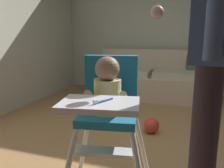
% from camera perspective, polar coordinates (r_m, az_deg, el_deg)
% --- Properties ---
extents(ground, '(6.10, 6.84, 0.10)m').
position_cam_1_polar(ground, '(2.31, 12.02, -17.88)').
color(ground, '#A87B4A').
extents(wall_far, '(5.30, 0.06, 2.72)m').
position_cam_1_polar(wall_far, '(4.68, 16.30, 14.60)').
color(wall_far, beige).
rests_on(wall_far, ground).
extents(couch, '(2.10, 0.86, 0.86)m').
position_cam_1_polar(couch, '(4.24, 10.36, 1.26)').
color(couch, beige).
rests_on(couch, ground).
extents(high_chair, '(0.70, 0.80, 0.97)m').
position_cam_1_polar(high_chair, '(1.45, -0.97, -4.41)').
color(high_chair, white).
rests_on(high_chair, ground).
extents(adult_standing, '(0.51, 0.53, 1.72)m').
position_cam_1_polar(adult_standing, '(1.27, 23.47, 6.07)').
color(adult_standing, '#342632').
rests_on(adult_standing, ground).
extents(toy_ball, '(0.18, 0.18, 0.18)m').
position_cam_1_polar(toy_ball, '(2.68, 9.90, -10.24)').
color(toy_ball, '#D13D33').
rests_on(toy_ball, ground).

